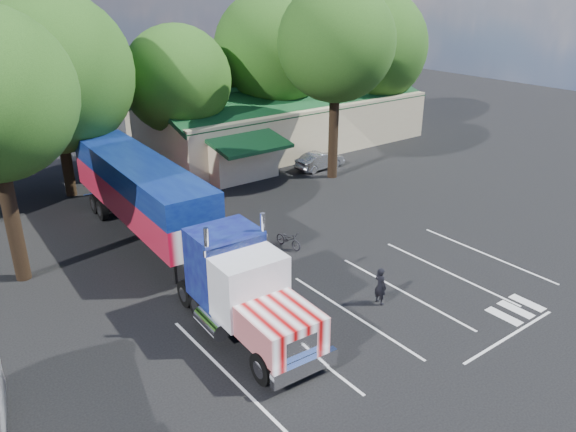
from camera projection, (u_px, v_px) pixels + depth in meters
ground at (272, 263)px, 28.62m from camera, size 120.00×120.00×0.00m
event_hall at (281, 120)px, 48.50m from camera, size 24.20×14.12×5.55m
tree_row_c at (53, 73)px, 34.65m from camera, size 10.00×10.00×13.05m
tree_row_d at (177, 80)px, 41.17m from camera, size 8.00×8.00×10.60m
tree_row_e at (272, 50)px, 45.96m from camera, size 9.60×9.60×12.90m
tree_row_f at (370, 47)px, 50.74m from camera, size 10.40×10.40×13.00m
tree_near_right at (336, 43)px, 37.60m from camera, size 8.00×8.00×13.50m
semi_truck at (162, 209)px, 28.32m from camera, size 4.09×22.67×4.73m
woman at (380, 286)px, 24.75m from camera, size 0.43×0.65×1.76m
bicycle at (288, 239)px, 30.18m from camera, size 0.87×1.85×0.94m
silver_sedan at (320, 161)px, 42.76m from camera, size 4.09×1.63×1.32m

